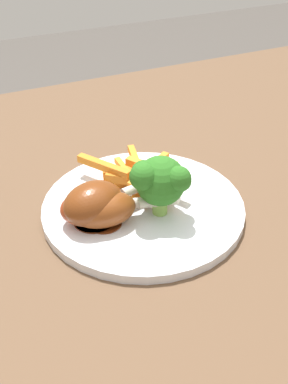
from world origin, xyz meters
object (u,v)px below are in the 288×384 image
(chicken_drumstick_near, at_px, (96,203))
(carrot_fries_pile, at_px, (139,174))
(dinner_plate, at_px, (144,209))
(broccoli_floret_front, at_px, (161,180))
(dining_table, at_px, (194,250))
(chicken_drumstick_far, at_px, (96,207))
(chicken_drumstick_extra, at_px, (109,209))

(chicken_drumstick_near, bearing_deg, carrot_fries_pile, -147.81)
(dinner_plate, bearing_deg, broccoli_floret_front, 115.32)
(dining_table, xyz_separation_m, chicken_drumstick_far, (0.14, 0.01, 0.13))
(broccoli_floret_front, xyz_separation_m, chicken_drumstick_far, (0.07, -0.02, -0.03))
(carrot_fries_pile, distance_m, chicken_drumstick_near, 0.09)
(dining_table, relative_size, broccoli_floret_front, 14.53)
(dinner_plate, xyz_separation_m, chicken_drumstick_extra, (0.05, 0.01, 0.03))
(carrot_fries_pile, bearing_deg, chicken_drumstick_far, 32.88)
(chicken_drumstick_extra, bearing_deg, chicken_drumstick_far, -37.04)
(chicken_drumstick_near, bearing_deg, dining_table, -177.94)
(carrot_fries_pile, xyz_separation_m, chicken_drumstick_extra, (0.06, 0.06, 0.00))
(dining_table, height_order, chicken_drumstick_far, chicken_drumstick_far)
(broccoli_floret_front, bearing_deg, chicken_drumstick_extra, -8.02)
(dining_table, bearing_deg, chicken_drumstick_extra, 7.40)
(broccoli_floret_front, height_order, chicken_drumstick_extra, broccoli_floret_front)
(broccoli_floret_front, bearing_deg, chicken_drumstick_near, -15.68)
(dining_table, xyz_separation_m, dinner_plate, (0.08, 0.00, 0.10))
(broccoli_floret_front, relative_size, carrot_fries_pile, 0.59)
(dinner_plate, distance_m, carrot_fries_pile, 0.05)
(dining_table, relative_size, chicken_drumstick_extra, 8.22)
(dinner_plate, relative_size, carrot_fries_pile, 1.93)
(dining_table, bearing_deg, broccoli_floret_front, 20.51)
(chicken_drumstick_far, height_order, chicken_drumstick_extra, same)
(dinner_plate, distance_m, broccoli_floret_front, 0.06)
(dining_table, xyz_separation_m, carrot_fries_pile, (0.07, -0.04, 0.12))
(chicken_drumstick_near, relative_size, chicken_drumstick_extra, 0.96)
(dining_table, relative_size, dinner_plate, 4.41)
(carrot_fries_pile, xyz_separation_m, chicken_drumstick_near, (0.08, 0.05, 0.01))
(chicken_drumstick_near, xyz_separation_m, chicken_drumstick_far, (0.00, 0.00, -0.00))
(chicken_drumstick_far, bearing_deg, chicken_drumstick_extra, 142.96)
(chicken_drumstick_extra, bearing_deg, dinner_plate, -164.22)
(dining_table, xyz_separation_m, chicken_drumstick_near, (0.14, 0.01, 0.13))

